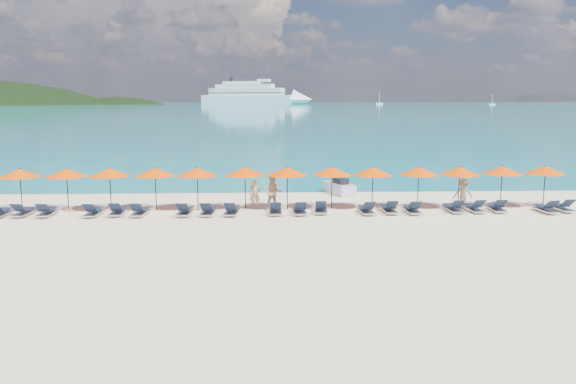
{
  "coord_description": "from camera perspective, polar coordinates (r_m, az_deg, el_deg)",
  "views": [
    {
      "loc": [
        -1.1,
        -24.46,
        5.78
      ],
      "look_at": [
        0.0,
        3.0,
        1.2
      ],
      "focal_mm": 35.0,
      "sensor_mm": 36.0,
      "label": 1
    }
  ],
  "objects": [
    {
      "name": "sea",
      "position": [
        684.48,
        -2.23,
        8.96
      ],
      "size": [
        1600.0,
        1300.0,
        0.01
      ],
      "primitive_type": "cube",
      "color": "#1FA9B2",
      "rests_on": "ground"
    },
    {
      "name": "lounger_19",
      "position": [
        32.42,
        26.04,
        -1.36
      ],
      "size": [
        0.72,
        1.73,
        0.66
      ],
      "rotation": [
        0.0,
        0.0,
        0.06
      ],
      "color": "silver",
      "rests_on": "ground"
    },
    {
      "name": "umbrella_5",
      "position": [
        29.49,
        -4.39,
        2.1
      ],
      "size": [
        2.1,
        2.1,
        2.28
      ],
      "color": "black",
      "rests_on": "ground"
    },
    {
      "name": "lounger_1",
      "position": [
        30.9,
        -25.29,
        -1.79
      ],
      "size": [
        0.73,
        1.74,
        0.66
      ],
      "rotation": [
        0.0,
        0.0,
        -0.06
      ],
      "color": "silver",
      "rests_on": "ground"
    },
    {
      "name": "lounger_10",
      "position": [
        28.4,
        1.19,
        -1.8
      ],
      "size": [
        0.68,
        1.72,
        0.66
      ],
      "rotation": [
        0.0,
        0.0,
        0.04
      ],
      "color": "silver",
      "rests_on": "ground"
    },
    {
      "name": "lounger_4",
      "position": [
        29.41,
        -16.93,
        -1.82
      ],
      "size": [
        0.68,
        1.72,
        0.66
      ],
      "rotation": [
        0.0,
        0.0,
        0.03
      ],
      "color": "silver",
      "rests_on": "ground"
    },
    {
      "name": "lounger_6",
      "position": [
        28.57,
        -10.47,
        -1.89
      ],
      "size": [
        0.72,
        1.73,
        0.66
      ],
      "rotation": [
        0.0,
        0.0,
        -0.06
      ],
      "color": "silver",
      "rests_on": "ground"
    },
    {
      "name": "headland_small",
      "position": [
        604.5,
        -16.62,
        5.19
      ],
      "size": [
        162.0,
        126.0,
        85.5
      ],
      "color": "black",
      "rests_on": "ground"
    },
    {
      "name": "lounger_11",
      "position": [
        28.74,
        3.36,
        -1.68
      ],
      "size": [
        0.77,
        1.75,
        0.66
      ],
      "rotation": [
        0.0,
        0.0,
        -0.09
      ],
      "color": "silver",
      "rests_on": "ground"
    },
    {
      "name": "lounger_15",
      "position": [
        30.14,
        16.47,
        -1.53
      ],
      "size": [
        0.68,
        1.72,
        0.66
      ],
      "rotation": [
        0.0,
        0.0,
        0.03
      ],
      "color": "silver",
      "rests_on": "ground"
    },
    {
      "name": "lounger_13",
      "position": [
        29.17,
        10.25,
        -1.65
      ],
      "size": [
        0.63,
        1.7,
        0.66
      ],
      "rotation": [
        0.0,
        0.0,
        0.0
      ],
      "color": "silver",
      "rests_on": "ground"
    },
    {
      "name": "umbrella_4",
      "position": [
        29.56,
        -9.22,
        2.03
      ],
      "size": [
        2.1,
        2.1,
        2.28
      ],
      "color": "black",
      "rests_on": "ground"
    },
    {
      "name": "umbrella_7",
      "position": [
        29.6,
        4.48,
        2.13
      ],
      "size": [
        2.1,
        2.1,
        2.28
      ],
      "color": "black",
      "rests_on": "ground"
    },
    {
      "name": "beachgoer_a",
      "position": [
        29.71,
        -3.38,
        -0.25
      ],
      "size": [
        0.57,
        0.38,
        1.55
      ],
      "primitive_type": "imported",
      "rotation": [
        0.0,
        0.0,
        -0.01
      ],
      "color": "tan",
      "rests_on": "ground"
    },
    {
      "name": "lounger_14",
      "position": [
        29.27,
        12.5,
        -1.68
      ],
      "size": [
        0.64,
        1.71,
        0.66
      ],
      "rotation": [
        0.0,
        0.0,
        0.01
      ],
      "color": "silver",
      "rests_on": "ground"
    },
    {
      "name": "ground",
      "position": [
        25.16,
        0.27,
        -3.82
      ],
      "size": [
        1400.0,
        1400.0,
        0.0
      ],
      "primitive_type": "plane",
      "color": "beige"
    },
    {
      "name": "beachgoer_b",
      "position": [
        29.32,
        -1.51,
        -0.09
      ],
      "size": [
        0.9,
        0.52,
        1.84
      ],
      "primitive_type": "imported",
      "rotation": [
        0.0,
        0.0,
        0.01
      ],
      "color": "tan",
      "rests_on": "ground"
    },
    {
      "name": "umbrella_3",
      "position": [
        29.97,
        -13.36,
        1.99
      ],
      "size": [
        2.1,
        2.1,
        2.28
      ],
      "color": "black",
      "rests_on": "ground"
    },
    {
      "name": "lounger_18",
      "position": [
        31.66,
        24.69,
        -1.5
      ],
      "size": [
        0.74,
        1.74,
        0.66
      ],
      "rotation": [
        0.0,
        0.0,
        0.07
      ],
      "color": "silver",
      "rests_on": "ground"
    },
    {
      "name": "lounger_12",
      "position": [
        28.75,
        7.96,
        -1.75
      ],
      "size": [
        0.72,
        1.73,
        0.66
      ],
      "rotation": [
        0.0,
        0.0,
        0.06
      ],
      "color": "silver",
      "rests_on": "ground"
    },
    {
      "name": "sailboat_near",
      "position": [
        568.45,
        9.26,
        8.88
      ],
      "size": [
        6.73,
        2.24,
        12.34
      ],
      "color": "white",
      "rests_on": "ground"
    },
    {
      "name": "umbrella_10",
      "position": [
        30.94,
        17.05,
        2.06
      ],
      "size": [
        2.1,
        2.1,
        2.28
      ],
      "color": "black",
      "rests_on": "ground"
    },
    {
      "name": "lounger_9",
      "position": [
        28.37,
        -1.29,
        -1.81
      ],
      "size": [
        0.63,
        1.71,
        0.66
      ],
      "rotation": [
        0.0,
        0.0,
        -0.01
      ],
      "color": "silver",
      "rests_on": "ground"
    },
    {
      "name": "umbrella_9",
      "position": [
        30.39,
        13.14,
        2.1
      ],
      "size": [
        2.1,
        2.1,
        2.28
      ],
      "color": "black",
      "rests_on": "ground"
    },
    {
      "name": "lounger_3",
      "position": [
        29.57,
        -19.17,
        -1.88
      ],
      "size": [
        0.67,
        1.72,
        0.66
      ],
      "rotation": [
        0.0,
        0.0,
        -0.03
      ],
      "color": "silver",
      "rests_on": "ground"
    },
    {
      "name": "lounger_7",
      "position": [
        28.42,
        -8.12,
        -1.88
      ],
      "size": [
        0.76,
        1.75,
        0.66
      ],
      "rotation": [
        0.0,
        0.0,
        -0.08
      ],
      "color": "silver",
      "rests_on": "ground"
    },
    {
      "name": "beachgoer_c",
      "position": [
        31.31,
        17.35,
        -0.15
      ],
      "size": [
        1.09,
        0.67,
        1.57
      ],
      "primitive_type": "imported",
      "rotation": [
        0.0,
        0.0,
        2.93
      ],
      "color": "tan",
      "rests_on": "ground"
    },
    {
      "name": "umbrella_6",
      "position": [
        29.41,
        -0.08,
        2.11
      ],
      "size": [
        2.1,
        2.1,
        2.28
      ],
      "color": "black",
      "rests_on": "ground"
    },
    {
      "name": "lounger_16",
      "position": [
        30.51,
        18.39,
        -1.5
      ],
      "size": [
        0.74,
        1.74,
        0.66
      ],
      "rotation": [
        0.0,
        0.0,
        0.07
      ],
      "color": "silver",
      "rests_on": "ground"
    },
    {
      "name": "umbrella_0",
      "position": [
        31.9,
        -25.61,
        1.76
      ],
      "size": [
        2.1,
        2.1,
        2.28
      ],
      "color": "black",
      "rests_on": "ground"
    },
    {
      "name": "lounger_17",
      "position": [
        30.99,
        20.44,
        -1.45
      ],
      "size": [
        0.74,
        1.74,
        0.66
      ],
      "rotation": [
        0.0,
        0.0,
        -0.07
      ],
      "color": "silver",
      "rests_on": "ground"
    },
    {
      "name": "umbrella_8",
      "position": [
        29.78,
        8.61,
        2.1
      ],
      "size": [
        2.1,
        2.1,
        2.28
      ],
      "color": "black",
      "rests_on": "ground"
    },
    {
      "name": "umbrella_2",
      "position": [
        30.46,
        -17.68,
        1.92
      ],
      "size": [
        2.1,
        2.1,
        2.28
      ],
      "color": "black",
      "rests_on": "ground"
    },
    {
      "name": "lounger_5",
      "position": [
        28.99,
        -14.82,
        -1.88
      ],
      "size": [
        0.75,
        1.74,
        0.66
      ],
      "rotation": [
        0.0,
        0.0,
        -0.08
      ],
      "color": "silver",
      "rests_on": "ground"
    },
    {
      "name": "sailboat_far",
      "position": [
        567.73,
        20.02,
        8.41
      ],
      "size": [
        5.46,
        1.82,
        10.01
      ],
      "color": "white",
      "rests_on": "ground"
    },
    {
      "name": "lounger_8",
      "position": [
        28.34,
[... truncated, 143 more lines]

